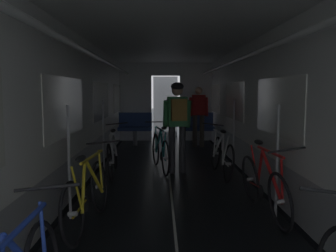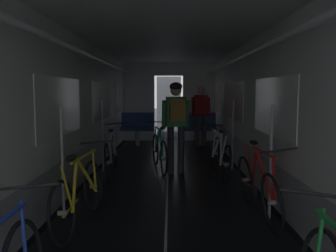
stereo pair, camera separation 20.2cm
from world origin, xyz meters
TOP-DOWN VIEW (x-y plane):
  - train_car_shell at (-0.00, 3.60)m, footprint 3.14×12.34m
  - bench_seat_far_left at (-0.90, 8.07)m, footprint 0.98×0.51m
  - bench_seat_far_right at (0.90, 8.07)m, footprint 0.98×0.51m
  - bicycle_yellow at (-0.99, 1.82)m, footprint 0.46×1.69m
  - bicycle_white at (0.96, 4.26)m, footprint 0.44×1.69m
  - bicycle_red at (1.14, 2.19)m, footprint 0.44×1.69m
  - bicycle_silver at (-1.06, 4.38)m, footprint 0.44×1.69m
  - person_cyclist_aisle at (0.16, 4.50)m, footprint 0.55×0.42m
  - bicycle_teal_in_aisle at (-0.17, 4.76)m, footprint 0.50×1.67m
  - person_standing_near_bench at (0.90, 7.70)m, footprint 0.53×0.23m

SIDE VIEW (x-z plane):
  - bicycle_white at x=0.96m, z-range -0.10..0.86m
  - bicycle_red at x=1.14m, z-range -0.10..0.86m
  - bicycle_yellow at x=-0.99m, z-range -0.09..0.86m
  - bicycle_silver at x=-1.06m, z-range -0.09..0.86m
  - bicycle_teal_in_aisle at x=-0.17m, z-range -0.08..0.85m
  - bench_seat_far_left at x=-0.90m, z-range 0.09..1.04m
  - bench_seat_far_right at x=0.90m, z-range 0.09..1.04m
  - person_standing_near_bench at x=0.90m, z-range 0.13..1.82m
  - person_cyclist_aisle at x=0.16m, z-range 0.21..1.94m
  - train_car_shell at x=0.00m, z-range 0.41..2.98m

